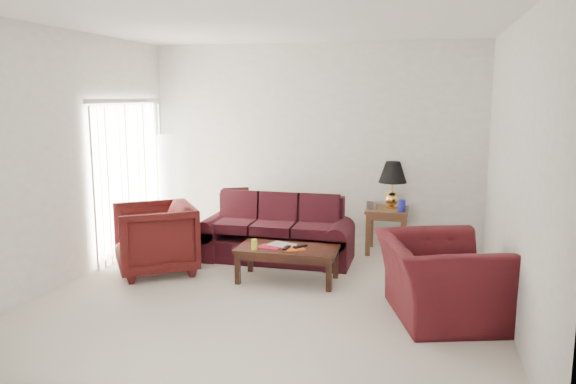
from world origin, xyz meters
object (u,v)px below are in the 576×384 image
object	(u,v)px
coffee_table	(287,264)
armchair_left	(155,238)
floor_lamp	(166,188)
armchair_right	(439,279)
end_table	(386,230)
sofa	(275,229)

from	to	relation	value
coffee_table	armchair_left	bearing A→B (deg)	-162.30
floor_lamp	armchair_right	xyz separation A→B (m)	(4.04, -2.20, -0.43)
floor_lamp	end_table	bearing A→B (deg)	2.17
floor_lamp	armchair_right	world-z (taller)	floor_lamp
armchair_left	floor_lamp	bearing A→B (deg)	165.33
end_table	floor_lamp	distance (m)	3.40
armchair_left	armchair_right	distance (m)	3.54
sofa	armchair_right	size ratio (longest dim) A/B	1.66
end_table	armchair_right	world-z (taller)	armchair_right
sofa	floor_lamp	xyz separation A→B (m)	(-1.91, 0.61, 0.41)
end_table	armchair_left	xyz separation A→B (m)	(-2.79, -1.64, 0.12)
armchair_left	armchair_right	bearing A→B (deg)	43.75
end_table	armchair_right	xyz separation A→B (m)	(0.68, -2.32, 0.09)
armchair_left	coffee_table	distance (m)	1.74
floor_lamp	armchair_right	bearing A→B (deg)	-28.53
sofa	coffee_table	distance (m)	0.95
sofa	armchair_left	size ratio (longest dim) A/B	2.14
end_table	armchair_right	bearing A→B (deg)	-73.66
sofa	end_table	bearing A→B (deg)	24.45
sofa	armchair_right	distance (m)	2.66
sofa	end_table	xyz separation A→B (m)	(1.45, 0.74, -0.10)
floor_lamp	coffee_table	size ratio (longest dim) A/B	1.39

